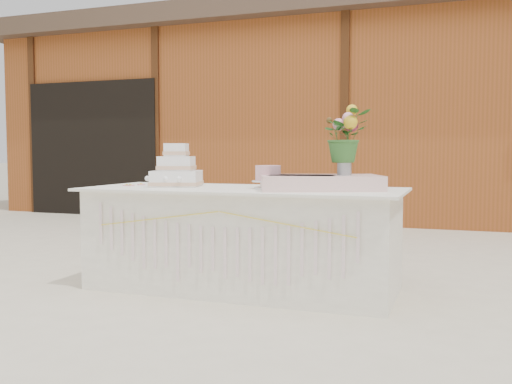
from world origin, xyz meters
TOP-DOWN VIEW (x-y plane):
  - ground at (0.00, 0.00)m, footprint 80.00×80.00m
  - barn at (-0.01, 5.99)m, footprint 12.60×4.60m
  - cake_table at (0.00, -0.00)m, footprint 2.40×1.00m
  - wedding_cake at (-0.57, 0.03)m, footprint 0.46×0.46m
  - pink_cake_stand at (0.21, -0.02)m, footprint 0.24×0.24m
  - satin_runner at (0.61, -0.03)m, footprint 0.96×0.76m
  - flower_vase at (0.77, 0.00)m, footprint 0.10×0.10m
  - bouquet at (0.77, 0.00)m, footprint 0.45×0.45m
  - loose_flowers at (-0.95, 0.03)m, footprint 0.20×0.34m

SIDE VIEW (x-z plane):
  - ground at x=0.00m, z-range 0.00..0.00m
  - cake_table at x=0.00m, z-range 0.00..0.77m
  - loose_flowers at x=-0.95m, z-range 0.77..0.79m
  - satin_runner at x=0.61m, z-range 0.77..0.88m
  - pink_cake_stand at x=0.21m, z-range 0.78..0.95m
  - wedding_cake at x=-0.57m, z-range 0.72..1.05m
  - flower_vase at x=0.77m, z-range 0.88..1.02m
  - bouquet at x=0.77m, z-range 1.02..1.39m
  - barn at x=-0.01m, z-range 0.03..3.33m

